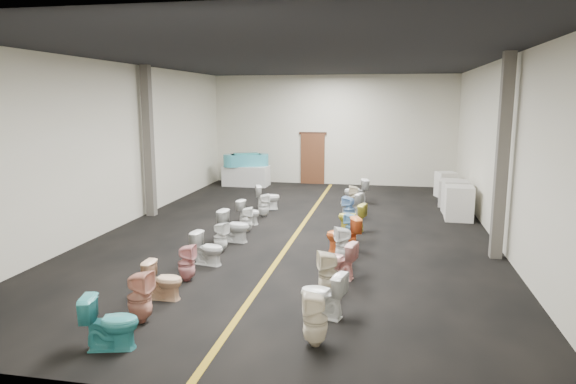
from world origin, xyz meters
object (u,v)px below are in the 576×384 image
toilet_right_9 (351,204)px  toilet_right_10 (354,197)px  toilet_right_3 (338,260)px  toilet_right_11 (356,191)px  toilet_right_2 (329,274)px  toilet_right_8 (349,209)px  appliance_crate_d (446,185)px  toilet_left_1 (140,297)px  toilet_right_0 (315,319)px  toilet_right_1 (323,294)px  toilet_left_5 (221,237)px  toilet_left_3 (187,263)px  appliance_crate_a (459,203)px  toilet_left_10 (268,197)px  appliance_crate_c (451,193)px  toilet_left_6 (234,226)px  toilet_left_0 (111,322)px  bathtub (246,160)px  toilet_left_2 (164,280)px  appliance_crate_b (455,197)px  toilet_right_4 (344,245)px  display_table (246,176)px  toilet_left_8 (249,212)px  toilet_left_7 (247,219)px  toilet_left_4 (208,248)px  toilet_right_7 (352,217)px  toilet_right_6 (351,227)px  toilet_right_5 (343,234)px

toilet_right_9 → toilet_right_10: 0.98m
toilet_right_3 → toilet_right_11: size_ratio=0.92×
toilet_right_2 → toilet_right_8: (-0.08, 5.76, -0.04)m
appliance_crate_d → toilet_left_1: bearing=-115.9°
toilet_right_0 → toilet_right_1: (-0.02, 1.01, -0.01)m
toilet_left_5 → toilet_left_3: bearing=-161.2°
appliance_crate_a → toilet_right_8: appliance_crate_a is taller
toilet_right_1 → toilet_right_10: bearing=-165.1°
toilet_left_10 → toilet_right_10: 2.81m
appliance_crate_d → toilet_right_3: (-3.00, -9.40, -0.08)m
appliance_crate_c → toilet_left_6: appliance_crate_c is taller
toilet_right_8 → appliance_crate_d: bearing=165.8°
toilet_left_6 → toilet_right_10: toilet_left_6 is taller
toilet_left_0 → appliance_crate_c: bearing=-42.0°
bathtub → toilet_right_2: bathtub is taller
toilet_left_2 → toilet_right_9: toilet_right_9 is taller
toilet_left_10 → appliance_crate_b: bearing=-104.9°
bathtub → toilet_right_1: 13.22m
appliance_crate_a → toilet_left_5: 7.33m
toilet_right_3 → toilet_right_10: bearing=-164.7°
toilet_left_2 → appliance_crate_b: bearing=-35.9°
toilet_left_3 → toilet_right_0: 3.57m
toilet_left_3 → toilet_right_4: bearing=-62.9°
display_table → toilet_left_8: 6.66m
toilet_left_7 → toilet_right_10: 4.41m
toilet_left_4 → toilet_right_1: size_ratio=0.93×
toilet_left_10 → appliance_crate_c: bearing=-93.8°
toilet_right_4 → toilet_right_7: (-0.03, 2.82, -0.02)m
toilet_right_6 → appliance_crate_c: bearing=170.3°
appliance_crate_b → toilet_right_10: appliance_crate_b is taller
appliance_crate_d → toilet_left_1: size_ratio=1.08×
appliance_crate_a → toilet_right_8: 3.28m
toilet_left_0 → appliance_crate_a: bearing=-47.0°
toilet_right_11 → toilet_left_3: bearing=-37.1°
appliance_crate_b → toilet_right_3: 7.25m
toilet_right_7 → toilet_right_1: bearing=13.7°
toilet_right_0 → toilet_right_11: toilet_right_11 is taller
appliance_crate_d → toilet_left_6: bearing=-128.7°
toilet_right_5 → toilet_right_4: bearing=-15.0°
toilet_right_3 → toilet_left_2: bearing=-46.0°
toilet_left_10 → toilet_left_0: bearing=160.3°
toilet_left_1 → toilet_left_6: toilet_left_1 is taller
appliance_crate_d → toilet_right_9: appliance_crate_d is taller
appliance_crate_c → toilet_left_0: appliance_crate_c is taller
bathtub → appliance_crate_b: bearing=-50.8°
bathtub → toilet_left_6: bathtub is taller
toilet_left_0 → toilet_right_9: (2.70, 9.29, -0.04)m
toilet_left_5 → toilet_left_6: (0.06, 0.90, 0.05)m
toilet_left_7 → toilet_right_1: size_ratio=0.88×
toilet_right_7 → toilet_right_9: size_ratio=1.08×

